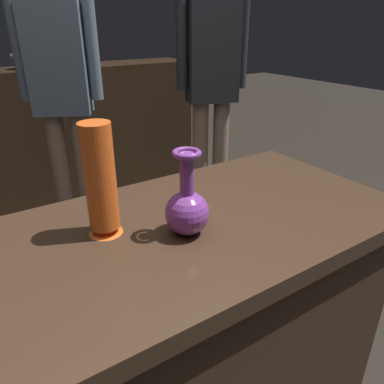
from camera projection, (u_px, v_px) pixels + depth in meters
The scene contains 8 objects.
display_plinth at pixel (196, 327), 1.18m from camera, with size 1.20×0.64×0.80m.
back_display_shelf at pixel (35, 137), 2.81m from camera, with size 2.60×0.40×0.99m.
vase_centerpiece at pixel (187, 208), 0.93m from camera, with size 0.11×0.11×0.22m.
vase_tall_behind at pixel (100, 182), 0.90m from camera, with size 0.09×0.09×0.29m.
shelf_vase_center at pixel (20, 57), 2.55m from camera, with size 0.14×0.14×0.11m.
shelf_vase_right at pixel (90, 45), 2.82m from camera, with size 0.09×0.09×0.29m.
visitor_near_right at pixel (212, 77), 2.40m from camera, with size 0.45×0.27×1.64m.
visitor_center_back at pixel (61, 87), 2.13m from camera, with size 0.42×0.31×1.62m.
Camera 1 is at (-0.50, -0.74, 1.30)m, focal length 34.55 mm.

